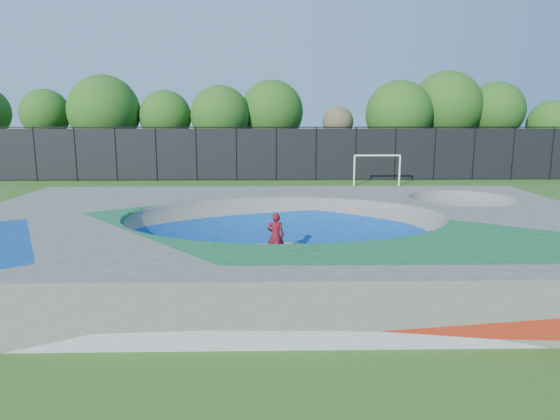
# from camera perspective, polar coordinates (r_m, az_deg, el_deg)

# --- Properties ---
(ground) EXTENTS (120.00, 120.00, 0.00)m
(ground) POSITION_cam_1_polar(r_m,az_deg,el_deg) (17.33, 0.51, -5.42)
(ground) COLOR #2D5818
(ground) RESTS_ON ground
(skate_deck) EXTENTS (22.00, 14.00, 1.50)m
(skate_deck) POSITION_cam_1_polar(r_m,az_deg,el_deg) (17.14, 0.51, -3.01)
(skate_deck) COLOR gray
(skate_deck) RESTS_ON ground
(skater) EXTENTS (0.60, 0.41, 1.59)m
(skater) POSITION_cam_1_polar(r_m,az_deg,el_deg) (17.01, -0.50, -2.95)
(skater) COLOR red
(skater) RESTS_ON ground
(skateboard) EXTENTS (0.81, 0.38, 0.05)m
(skateboard) POSITION_cam_1_polar(r_m,az_deg,el_deg) (17.21, -0.49, -5.44)
(skateboard) COLOR black
(skateboard) RESTS_ON ground
(soccer_goal) EXTENTS (3.30, 0.12, 2.18)m
(soccer_goal) POSITION_cam_1_polar(r_m,az_deg,el_deg) (35.55, 11.05, 5.16)
(soccer_goal) COLOR white
(soccer_goal) RESTS_ON ground
(fence) EXTENTS (48.09, 0.09, 4.04)m
(fence) POSITION_cam_1_polar(r_m,az_deg,el_deg) (37.75, -0.43, 6.56)
(fence) COLOR black
(fence) RESTS_ON ground
(treeline) EXTENTS (52.51, 7.00, 8.56)m
(treeline) POSITION_cam_1_polar(r_m,az_deg,el_deg) (42.27, 0.82, 11.05)
(treeline) COLOR #433021
(treeline) RESTS_ON ground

